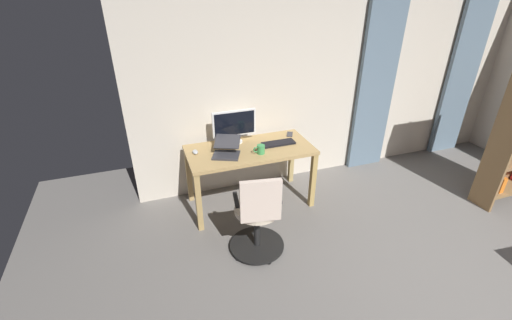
{
  "coord_description": "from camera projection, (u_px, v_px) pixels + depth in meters",
  "views": [
    {
      "loc": [
        2.51,
        0.76,
        2.49
      ],
      "look_at": [
        1.55,
        -1.98,
        0.93
      ],
      "focal_mm": 24.02,
      "sensor_mm": 36.0,
      "label": 1
    }
  ],
  "objects": [
    {
      "name": "computer_monitor",
      "position": [
        234.0,
        125.0,
        3.97
      ],
      "size": [
        0.52,
        0.18,
        0.39
      ],
      "color": "white",
      "rests_on": "desk"
    },
    {
      "name": "laptop",
      "position": [
        227.0,
        150.0,
        3.76
      ],
      "size": [
        0.39,
        0.42,
        0.17
      ],
      "rotation": [
        0.0,
        0.0,
        -0.42
      ],
      "color": "#333338",
      "rests_on": "desk"
    },
    {
      "name": "office_chair",
      "position": [
        258.0,
        218.0,
        3.3
      ],
      "size": [
        0.56,
        0.56,
        0.94
      ],
      "rotation": [
        0.0,
        0.0,
        2.97
      ],
      "color": "black",
      "rests_on": "ground"
    },
    {
      "name": "back_room_partition",
      "position": [
        340.0,
        76.0,
        4.46
      ],
      "size": [
        5.43,
        0.1,
        2.69
      ],
      "primitive_type": "cube",
      "color": "beige",
      "rests_on": "ground"
    },
    {
      "name": "cell_phone_face_up",
      "position": [
        290.0,
        134.0,
        4.26
      ],
      "size": [
        0.13,
        0.16,
        0.01
      ],
      "primitive_type": "cube",
      "rotation": [
        0.0,
        0.0,
        -0.48
      ],
      "color": "#333338",
      "rests_on": "desk"
    },
    {
      "name": "curtain_left_panel",
      "position": [
        460.0,
        80.0,
        5.05
      ],
      "size": [
        0.53,
        0.06,
        2.29
      ],
      "primitive_type": "cube",
      "color": "slate",
      "rests_on": "ground"
    },
    {
      "name": "curtain_right_panel",
      "position": [
        375.0,
        89.0,
        4.61
      ],
      "size": [
        0.55,
        0.06,
        2.29
      ],
      "primitive_type": "cube",
      "color": "slate",
      "rests_on": "ground"
    },
    {
      "name": "computer_mouse",
      "position": [
        195.0,
        152.0,
        3.8
      ],
      "size": [
        0.06,
        0.1,
        0.04
      ],
      "primitive_type": "ellipsoid",
      "color": "#B7BCC1",
      "rests_on": "desk"
    },
    {
      "name": "computer_keyboard",
      "position": [
        278.0,
        143.0,
        4.01
      ],
      "size": [
        0.39,
        0.14,
        0.02
      ],
      "primitive_type": "cube",
      "color": "black",
      "rests_on": "desk"
    },
    {
      "name": "mug_tea",
      "position": [
        261.0,
        149.0,
        3.78
      ],
      "size": [
        0.13,
        0.09,
        0.1
      ],
      "color": "#3D9951",
      "rests_on": "desk"
    },
    {
      "name": "desk",
      "position": [
        250.0,
        156.0,
        3.96
      ],
      "size": [
        1.44,
        0.69,
        0.75
      ],
      "color": "tan",
      "rests_on": "ground"
    }
  ]
}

